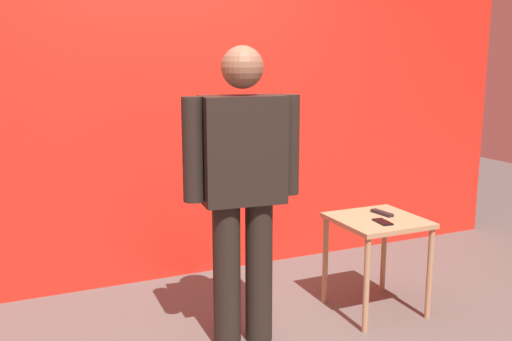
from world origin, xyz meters
The scene contains 5 objects.
back_wall_red centered at (0.00, 1.50, 1.47)m, with size 5.76×0.12×2.94m, color red.
standing_person centered at (0.00, 0.31, 0.94)m, with size 0.67×0.27×1.68m.
side_table centered at (0.94, 0.35, 0.52)m, with size 0.53×0.53×0.62m.
cell_phone centered at (0.91, 0.25, 0.62)m, with size 0.07×0.14×0.01m, color black.
tv_remote centered at (1.02, 0.41, 0.63)m, with size 0.04×0.17×0.02m, color black.
Camera 1 is at (-1.19, -2.54, 1.62)m, focal length 40.48 mm.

